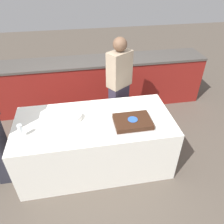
# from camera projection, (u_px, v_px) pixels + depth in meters

# --- Properties ---
(ground_plane) EXTENTS (14.00, 14.00, 0.00)m
(ground_plane) POSITION_uv_depth(u_px,v_px,m) (97.00, 162.00, 3.17)
(ground_plane) COLOR brown
(back_counter) EXTENTS (4.40, 0.58, 0.92)m
(back_counter) POSITION_uv_depth(u_px,v_px,m) (86.00, 84.00, 4.12)
(back_counter) COLOR maroon
(back_counter) RESTS_ON ground_plane
(dining_table) EXTENTS (1.98, 0.92, 0.77)m
(dining_table) POSITION_uv_depth(u_px,v_px,m) (95.00, 143.00, 2.94)
(dining_table) COLOR white
(dining_table) RESTS_ON ground_plane
(cake) EXTENTS (0.48, 0.37, 0.07)m
(cake) POSITION_uv_depth(u_px,v_px,m) (133.00, 122.00, 2.64)
(cake) COLOR #B7B2AD
(cake) RESTS_ON dining_table
(plate_stack) EXTENTS (0.20, 0.20, 0.07)m
(plate_stack) POSITION_uv_depth(u_px,v_px,m) (73.00, 117.00, 2.71)
(plate_stack) COLOR white
(plate_stack) RESTS_ON dining_table
(wine_glass) EXTENTS (0.06, 0.06, 0.17)m
(wine_glass) POSITION_uv_depth(u_px,v_px,m) (20.00, 129.00, 2.41)
(wine_glass) COLOR white
(wine_glass) RESTS_ON dining_table
(side_plate_near_cake) EXTENTS (0.17, 0.17, 0.00)m
(side_plate_near_cake) POSITION_uv_depth(u_px,v_px,m) (122.00, 110.00, 2.89)
(side_plate_near_cake) COLOR white
(side_plate_near_cake) RESTS_ON dining_table
(side_plate_right_edge) EXTENTS (0.17, 0.17, 0.00)m
(side_plate_right_edge) POSITION_uv_depth(u_px,v_px,m) (154.00, 112.00, 2.86)
(side_plate_right_edge) COLOR white
(side_plate_right_edge) RESTS_ON dining_table
(utensil_pile) EXTENTS (0.16, 0.10, 0.02)m
(utensil_pile) POSITION_uv_depth(u_px,v_px,m) (90.00, 138.00, 2.44)
(utensil_pile) COLOR white
(utensil_pile) RESTS_ON dining_table
(person_cutting_cake) EXTENTS (0.40, 0.36, 1.57)m
(person_cutting_cake) POSITION_uv_depth(u_px,v_px,m) (119.00, 87.00, 3.29)
(person_cutting_cake) COLOR #383347
(person_cutting_cake) RESTS_ON ground_plane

